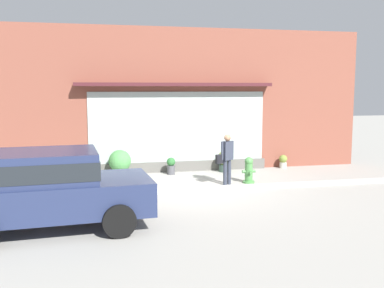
{
  "coord_description": "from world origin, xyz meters",
  "views": [
    {
      "loc": [
        -2.76,
        -12.3,
        2.96
      ],
      "look_at": [
        0.21,
        1.2,
        1.2
      ],
      "focal_mm": 41.28,
      "sensor_mm": 36.0,
      "label": 1
    }
  ],
  "objects_px": {
    "parked_car_navy": "(48,185)",
    "potted_plant_window_left": "(171,166)",
    "potted_plant_near_hydrant": "(225,161)",
    "fire_hydrant": "(249,170)",
    "pedestrian_with_handbag": "(227,156)",
    "potted_plant_window_center": "(283,161)",
    "potted_plant_window_right": "(91,165)",
    "potted_plant_by_entrance": "(120,162)"
  },
  "relations": [
    {
      "from": "parked_car_navy",
      "to": "potted_plant_window_left",
      "type": "height_order",
      "value": "parked_car_navy"
    },
    {
      "from": "parked_car_navy",
      "to": "potted_plant_window_left",
      "type": "bearing_deg",
      "value": 52.52
    },
    {
      "from": "potted_plant_near_hydrant",
      "to": "potted_plant_window_left",
      "type": "relative_size",
      "value": 1.26
    },
    {
      "from": "potted_plant_near_hydrant",
      "to": "fire_hydrant",
      "type": "bearing_deg",
      "value": -83.99
    },
    {
      "from": "pedestrian_with_handbag",
      "to": "potted_plant_near_hydrant",
      "type": "distance_m",
      "value": 2.19
    },
    {
      "from": "potted_plant_window_center",
      "to": "parked_car_navy",
      "type": "bearing_deg",
      "value": -144.2
    },
    {
      "from": "pedestrian_with_handbag",
      "to": "potted_plant_window_left",
      "type": "relative_size",
      "value": 2.67
    },
    {
      "from": "fire_hydrant",
      "to": "pedestrian_with_handbag",
      "type": "distance_m",
      "value": 0.91
    },
    {
      "from": "potted_plant_window_right",
      "to": "fire_hydrant",
      "type": "bearing_deg",
      "value": -23.73
    },
    {
      "from": "potted_plant_window_left",
      "to": "potted_plant_window_center",
      "type": "bearing_deg",
      "value": 3.92
    },
    {
      "from": "potted_plant_near_hydrant",
      "to": "potted_plant_window_center",
      "type": "bearing_deg",
      "value": 5.05
    },
    {
      "from": "potted_plant_window_right",
      "to": "potted_plant_window_left",
      "type": "bearing_deg",
      "value": -5.46
    },
    {
      "from": "parked_car_navy",
      "to": "potted_plant_window_right",
      "type": "height_order",
      "value": "parked_car_navy"
    },
    {
      "from": "potted_plant_window_left",
      "to": "pedestrian_with_handbag",
      "type": "bearing_deg",
      "value": -54.77
    },
    {
      "from": "potted_plant_near_hydrant",
      "to": "potted_plant_window_left",
      "type": "bearing_deg",
      "value": -177.43
    },
    {
      "from": "parked_car_navy",
      "to": "potted_plant_window_center",
      "type": "xyz_separation_m",
      "value": [
        7.78,
        5.61,
        -0.69
      ]
    },
    {
      "from": "pedestrian_with_handbag",
      "to": "parked_car_navy",
      "type": "height_order",
      "value": "parked_car_navy"
    },
    {
      "from": "pedestrian_with_handbag",
      "to": "parked_car_navy",
      "type": "distance_m",
      "value": 5.94
    },
    {
      "from": "potted_plant_window_right",
      "to": "potted_plant_window_left",
      "type": "distance_m",
      "value": 2.72
    },
    {
      "from": "fire_hydrant",
      "to": "pedestrian_with_handbag",
      "type": "height_order",
      "value": "pedestrian_with_handbag"
    },
    {
      "from": "fire_hydrant",
      "to": "potted_plant_by_entrance",
      "type": "distance_m",
      "value": 4.36
    },
    {
      "from": "pedestrian_with_handbag",
      "to": "potted_plant_window_right",
      "type": "distance_m",
      "value": 4.69
    },
    {
      "from": "fire_hydrant",
      "to": "pedestrian_with_handbag",
      "type": "relative_size",
      "value": 0.52
    },
    {
      "from": "potted_plant_window_center",
      "to": "potted_plant_window_right",
      "type": "distance_m",
      "value": 6.98
    },
    {
      "from": "potted_plant_by_entrance",
      "to": "potted_plant_window_right",
      "type": "height_order",
      "value": "potted_plant_by_entrance"
    },
    {
      "from": "potted_plant_window_right",
      "to": "pedestrian_with_handbag",
      "type": "bearing_deg",
      "value": -28.57
    },
    {
      "from": "pedestrian_with_handbag",
      "to": "potted_plant_by_entrance",
      "type": "bearing_deg",
      "value": -57.82
    },
    {
      "from": "parked_car_navy",
      "to": "pedestrian_with_handbag",
      "type": "bearing_deg",
      "value": 30.27
    },
    {
      "from": "potted_plant_near_hydrant",
      "to": "parked_car_navy",
      "type": "bearing_deg",
      "value": -135.25
    },
    {
      "from": "potted_plant_window_center",
      "to": "potted_plant_by_entrance",
      "type": "bearing_deg",
      "value": -178.3
    },
    {
      "from": "fire_hydrant",
      "to": "potted_plant_near_hydrant",
      "type": "xyz_separation_m",
      "value": [
        -0.21,
        1.96,
        -0.0
      ]
    },
    {
      "from": "fire_hydrant",
      "to": "parked_car_navy",
      "type": "bearing_deg",
      "value": -148.68
    },
    {
      "from": "potted_plant_window_left",
      "to": "potted_plant_near_hydrant",
      "type": "bearing_deg",
      "value": 2.57
    },
    {
      "from": "pedestrian_with_handbag",
      "to": "potted_plant_near_hydrant",
      "type": "xyz_separation_m",
      "value": [
        0.55,
        2.06,
        -0.5
      ]
    },
    {
      "from": "potted_plant_window_right",
      "to": "potted_plant_window_left",
      "type": "height_order",
      "value": "potted_plant_window_right"
    },
    {
      "from": "fire_hydrant",
      "to": "potted_plant_window_center",
      "type": "xyz_separation_m",
      "value": [
        2.12,
        2.17,
        -0.14
      ]
    },
    {
      "from": "fire_hydrant",
      "to": "potted_plant_window_left",
      "type": "bearing_deg",
      "value": 138.91
    },
    {
      "from": "potted_plant_near_hydrant",
      "to": "potted_plant_window_left",
      "type": "height_order",
      "value": "potted_plant_near_hydrant"
    },
    {
      "from": "potted_plant_near_hydrant",
      "to": "pedestrian_with_handbag",
      "type": "bearing_deg",
      "value": -105.0
    },
    {
      "from": "potted_plant_window_center",
      "to": "potted_plant_window_left",
      "type": "xyz_separation_m",
      "value": [
        -4.27,
        -0.29,
        0.05
      ]
    },
    {
      "from": "parked_car_navy",
      "to": "potted_plant_by_entrance",
      "type": "relative_size",
      "value": 4.75
    },
    {
      "from": "fire_hydrant",
      "to": "pedestrian_with_handbag",
      "type": "bearing_deg",
      "value": -172.75
    }
  ]
}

